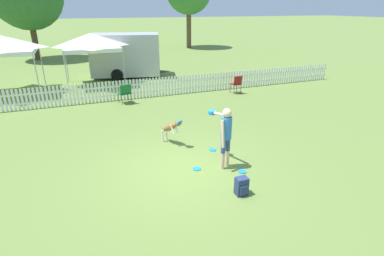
% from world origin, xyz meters
% --- Properties ---
extents(ground_plane, '(240.00, 240.00, 0.00)m').
position_xyz_m(ground_plane, '(0.00, 0.00, 0.00)').
color(ground_plane, olive).
extents(handler_person, '(0.41, 1.09, 1.67)m').
position_xyz_m(handler_person, '(1.07, -0.26, 1.05)').
color(handler_person, beige).
rests_on(handler_person, ground_plane).
extents(leaping_dog, '(0.56, 1.01, 0.92)m').
position_xyz_m(leaping_dog, '(0.18, 1.64, 0.57)').
color(leaping_dog, olive).
rests_on(leaping_dog, ground_plane).
extents(frisbee_near_handler, '(0.22, 0.22, 0.02)m').
position_xyz_m(frisbee_near_handler, '(1.22, 0.76, 0.01)').
color(frisbee_near_handler, '#1E8CD8').
rests_on(frisbee_near_handler, ground_plane).
extents(frisbee_near_dog, '(0.22, 0.22, 0.02)m').
position_xyz_m(frisbee_near_dog, '(1.40, -0.70, 0.01)').
color(frisbee_near_dog, '#1E8CD8').
rests_on(frisbee_near_dog, ground_plane).
extents(frisbee_midfield, '(0.22, 0.22, 0.02)m').
position_xyz_m(frisbee_midfield, '(0.34, -0.13, 0.01)').
color(frisbee_midfield, '#1E8CD8').
rests_on(frisbee_midfield, ground_plane).
extents(backpack_on_grass, '(0.28, 0.25, 0.43)m').
position_xyz_m(backpack_on_grass, '(0.86, -1.58, 0.21)').
color(backpack_on_grass, navy).
rests_on(backpack_on_grass, ground_plane).
extents(picket_fence, '(23.03, 0.04, 0.92)m').
position_xyz_m(picket_fence, '(0.00, 7.08, 0.46)').
color(picket_fence, white).
rests_on(picket_fence, ground_plane).
extents(folding_chair_blue_left, '(0.58, 0.60, 0.89)m').
position_xyz_m(folding_chair_blue_left, '(-0.44, 6.45, 0.54)').
color(folding_chair_blue_left, '#333338').
rests_on(folding_chair_blue_left, ground_plane).
extents(folding_chair_center, '(0.46, 0.48, 0.90)m').
position_xyz_m(folding_chair_center, '(5.00, 6.15, 0.55)').
color(folding_chair_center, '#333338').
rests_on(folding_chair_center, ground_plane).
extents(canopy_tent_main, '(2.86, 2.86, 2.76)m').
position_xyz_m(canopy_tent_main, '(-1.40, 10.59, 2.32)').
color(canopy_tent_main, '#B2B2B2').
rests_on(canopy_tent_main, ground_plane).
extents(equipment_trailer, '(4.95, 2.98, 2.56)m').
position_xyz_m(equipment_trailer, '(0.59, 12.08, 1.35)').
color(equipment_trailer, '#B7B7B7').
rests_on(equipment_trailer, ground_plane).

